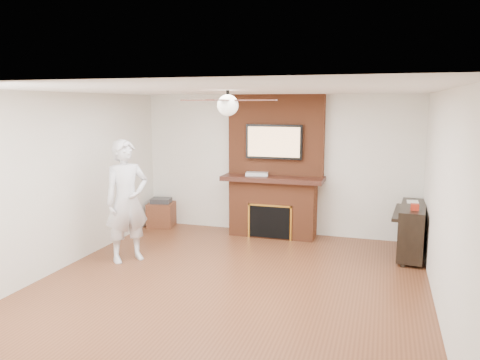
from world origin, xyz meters
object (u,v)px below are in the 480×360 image
(fireplace, at_px, (274,180))
(piano, at_px, (411,229))
(side_table, at_px, (161,213))
(person, at_px, (127,201))

(fireplace, relative_size, piano, 2.00)
(side_table, bearing_deg, person, -88.16)
(fireplace, xyz_separation_m, piano, (2.30, -0.55, -0.56))
(fireplace, distance_m, piano, 2.43)
(fireplace, bearing_deg, person, -131.18)
(person, relative_size, piano, 1.46)
(person, height_order, piano, person)
(fireplace, bearing_deg, piano, -13.37)
(piano, bearing_deg, side_table, 178.66)
(person, height_order, side_table, person)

